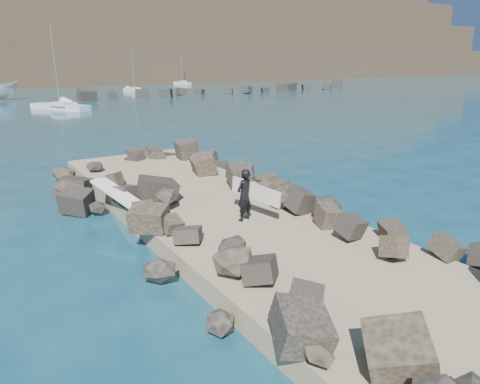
% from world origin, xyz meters
% --- Properties ---
extents(ground, '(800.00, 800.00, 0.00)m').
position_xyz_m(ground, '(0.00, 0.00, 0.00)').
color(ground, '#0F384C').
rests_on(ground, ground).
extents(jetty, '(6.00, 26.00, 0.60)m').
position_xyz_m(jetty, '(0.00, -2.00, 0.30)').
color(jetty, '#8C7759').
rests_on(jetty, ground).
extents(riprap_left, '(2.60, 22.00, 1.00)m').
position_xyz_m(riprap_left, '(-2.90, -1.50, 0.50)').
color(riprap_left, black).
rests_on(riprap_left, ground).
extents(riprap_right, '(2.60, 22.00, 1.00)m').
position_xyz_m(riprap_right, '(2.90, -1.50, 0.50)').
color(riprap_right, black).
rests_on(riprap_right, ground).
extents(breakwater_secondary, '(52.00, 4.00, 1.20)m').
position_xyz_m(breakwater_secondary, '(35.00, 55.00, 0.60)').
color(breakwater_secondary, black).
rests_on(breakwater_secondary, ground).
extents(headland, '(360.00, 140.00, 32.00)m').
position_xyz_m(headland, '(10.00, 160.00, 16.00)').
color(headland, '#2D4919').
rests_on(headland, ground).
extents(surfboard_resting, '(1.28, 2.58, 0.08)m').
position_xyz_m(surfboard_resting, '(-3.11, 2.26, 1.04)').
color(surfboard_resting, white).
rests_on(surfboard_resting, riprap_left).
extents(surfer_with_board, '(1.07, 2.10, 1.72)m').
position_xyz_m(surfer_with_board, '(0.05, -1.26, 1.47)').
color(surfer_with_board, black).
rests_on(surfer_with_board, jetty).
extents(sailboat_f, '(2.51, 5.68, 6.85)m').
position_xyz_m(sailboat_f, '(40.15, 86.88, 0.35)').
color(sailboat_f, silver).
rests_on(sailboat_f, ground).
extents(sailboat_d, '(2.25, 6.65, 7.93)m').
position_xyz_m(sailboat_d, '(20.58, 66.49, 0.35)').
color(sailboat_d, silver).
rests_on(sailboat_d, ground).
extents(sailboat_c, '(5.76, 8.04, 9.84)m').
position_xyz_m(sailboat_c, '(2.94, 43.13, 0.35)').
color(sailboat_c, silver).
rests_on(sailboat_c, ground).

